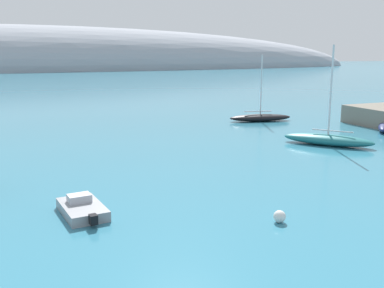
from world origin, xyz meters
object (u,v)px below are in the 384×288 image
object	(u,v)px
mooring_buoy_white	(280,217)
motorboat_grey_alongside_breakwater	(82,209)
sailboat_teal_near_shore	(328,139)
sailboat_black_mid_mooring	(260,117)

from	to	relation	value
mooring_buoy_white	motorboat_grey_alongside_breakwater	bearing A→B (deg)	151.23
mooring_buoy_white	sailboat_teal_near_shore	bearing A→B (deg)	44.62
sailboat_teal_near_shore	mooring_buoy_white	size ratio (longest dim) A/B	14.32
sailboat_teal_near_shore	motorboat_grey_alongside_breakwater	bearing A→B (deg)	72.79
sailboat_teal_near_shore	mooring_buoy_white	distance (m)	20.31
sailboat_teal_near_shore	motorboat_grey_alongside_breakwater	xyz separation A→B (m)	(-23.34, -9.39, -0.24)
sailboat_black_mid_mooring	motorboat_grey_alongside_breakwater	bearing A→B (deg)	-124.17
sailboat_teal_near_shore	sailboat_black_mid_mooring	bearing A→B (deg)	-45.68
motorboat_grey_alongside_breakwater	mooring_buoy_white	world-z (taller)	motorboat_grey_alongside_breakwater
sailboat_teal_near_shore	motorboat_grey_alongside_breakwater	size ratio (longest dim) A/B	2.19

